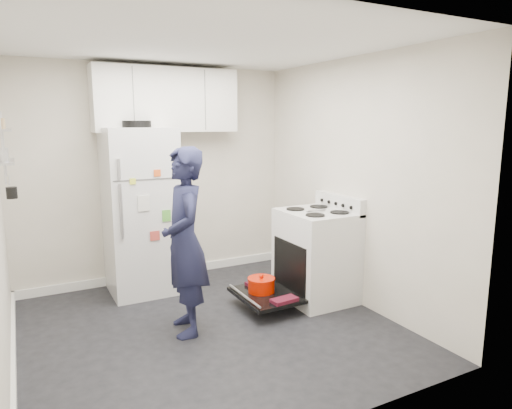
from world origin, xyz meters
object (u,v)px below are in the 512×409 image
refrigerator (141,211)px  open_oven_door (264,291)px  person (185,242)px  electric_range (315,256)px

refrigerator → open_oven_door: bearing=-48.5°
refrigerator → person: (0.09, -1.19, -0.08)m
electric_range → open_oven_door: bearing=177.4°
open_oven_door → person: size_ratio=0.43×
refrigerator → person: 1.20m
electric_range → refrigerator: 1.95m
refrigerator → person: size_ratio=1.13×
person → electric_range: bearing=102.2°
electric_range → person: 1.50m
electric_range → refrigerator: (-1.55, 1.10, 0.44)m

